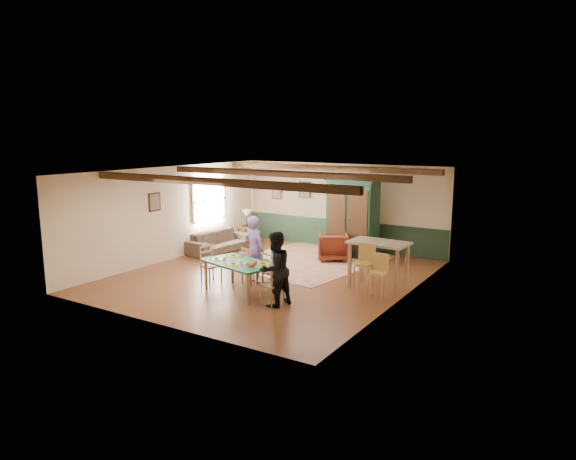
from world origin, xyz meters
The scene contains 35 objects.
floor centered at (0.00, 0.00, 0.00)m, with size 8.00×8.00×0.00m, color #5A2D19.
wall_back centered at (0.00, 4.00, 1.35)m, with size 7.00×0.02×2.70m, color beige.
wall_left centered at (-3.50, 0.00, 1.35)m, with size 0.02×8.00×2.70m, color beige.
wall_right centered at (3.50, 0.00, 1.35)m, with size 0.02×8.00×2.70m, color beige.
ceiling centered at (0.00, 0.00, 2.70)m, with size 7.00×8.00×0.02m, color beige.
wainscot_back centered at (0.00, 3.98, 0.45)m, with size 6.95×0.03×0.90m, color #1A3121.
ceiling_beam_front centered at (0.00, -2.30, 2.61)m, with size 6.95×0.16×0.16m, color black.
ceiling_beam_mid centered at (0.00, 0.40, 2.61)m, with size 6.95×0.16×0.16m, color black.
ceiling_beam_back centered at (0.00, 3.00, 2.61)m, with size 6.95×0.16×0.16m, color black.
window_left centered at (-3.47, 1.70, 1.55)m, with size 0.06×1.60×1.30m, color white, non-canonical shape.
picture_left_wall centered at (-3.47, -0.60, 1.75)m, with size 0.04×0.42×0.52m, color gray, non-canonical shape.
picture_back_a centered at (-1.30, 3.97, 1.80)m, with size 0.45×0.04×0.55m, color gray, non-canonical shape.
picture_back_b centered at (-2.40, 3.97, 1.65)m, with size 0.38×0.04×0.48m, color gray, non-canonical shape.
dining_table centered at (0.20, -1.59, 0.36)m, with size 1.75×0.97×0.73m, color #226C58, non-canonical shape.
dining_chair_far_left centered at (0.00, -0.82, 0.46)m, with size 0.41×0.43×0.92m, color #9A744D, non-canonical shape.
dining_chair_far_right centered at (0.75, -1.02, 0.46)m, with size 0.41×0.43×0.92m, color #9A744D, non-canonical shape.
dining_chair_end_left centered at (-0.88, -1.31, 0.46)m, with size 0.41×0.43×0.92m, color #9A744D, non-canonical shape.
dining_chair_end_right centered at (1.28, -1.88, 0.46)m, with size 0.41×0.43×0.92m, color #9A744D, non-canonical shape.
person_man centered at (0.02, -0.75, 0.84)m, with size 0.61×0.40×1.67m, color #8763AB.
person_woman centered at (1.37, -1.90, 0.80)m, with size 0.78×0.61×1.60m, color black.
person_child centered at (0.77, -0.94, 0.49)m, with size 0.48×0.31×0.98m, color #274B9E.
cat centered at (0.69, -1.82, 0.82)m, with size 0.35×0.14×0.17m, color orange, non-canonical shape.
place_setting_near_left centered at (-0.38, -1.69, 0.78)m, with size 0.39×0.29×0.11m, color gold, non-canonical shape.
place_setting_near_center centered at (0.23, -1.85, 0.78)m, with size 0.39×0.29×0.11m, color gold, non-canonical shape.
place_setting_far_left centered at (-0.26, -1.23, 0.78)m, with size 0.39×0.29×0.11m, color gold, non-canonical shape.
place_setting_far_right centered at (0.77, -1.49, 0.78)m, with size 0.39×0.29×0.11m, color gold, non-canonical shape.
area_rug centered at (-0.03, 1.89, 0.01)m, with size 3.55×4.22×0.01m, color beige.
armoire centered at (0.82, 3.14, 1.18)m, with size 1.67×0.67×2.36m, color #122F20.
armchair centered at (0.58, 2.38, 0.39)m, with size 0.84×0.87×0.79m, color #4A150E.
sofa centered at (-2.92, 1.49, 0.32)m, with size 2.18×0.85×0.64m, color #413229.
end_table centered at (-2.93, 2.93, 0.30)m, with size 0.48×0.48×0.59m, color black, non-canonical shape.
table_lamp centered at (-2.93, 2.93, 0.86)m, with size 0.30×0.30×0.54m, color beige, non-canonical shape.
counter_table centered at (2.76, 0.39, 0.57)m, with size 1.37×0.80×1.14m, color #BEB093, non-canonical shape.
bar_stool_left centered at (2.68, -0.27, 0.59)m, with size 0.42×0.46×1.18m, color tan, non-canonical shape.
bar_stool_right centered at (3.10, -0.45, 0.52)m, with size 0.36×0.40×1.03m, color tan, non-canonical shape.
Camera 1 is at (7.12, -10.65, 3.59)m, focal length 32.00 mm.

